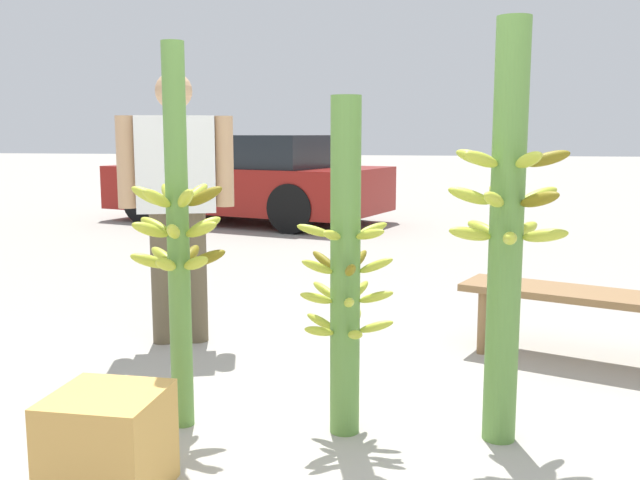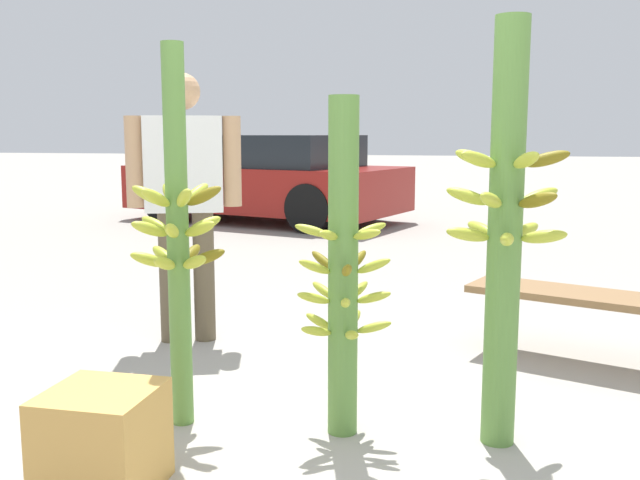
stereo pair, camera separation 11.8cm
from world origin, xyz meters
The scene contains 7 objects.
banana_stalk_left centered at (-0.73, 0.43, 0.83)m, with size 0.41×0.41×1.63m.
banana_stalk_center centered at (-0.02, 0.49, 0.70)m, with size 0.41×0.41×1.41m.
banana_stalk_right centered at (0.62, 0.53, 0.88)m, with size 0.49×0.49×1.71m.
vendor_person centered at (-1.21, 1.62, 0.95)m, with size 0.68×0.35×1.61m.
market_bench centered at (1.24, 1.61, 0.35)m, with size 1.58×0.91×0.40m.
parked_car centered at (-2.47, 7.55, 0.61)m, with size 4.26×2.86×1.24m.
produce_crate centered at (-0.76, -0.20, 0.19)m, with size 0.37×0.37×0.37m.
Camera 1 is at (0.40, -2.38, 1.26)m, focal length 40.00 mm.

